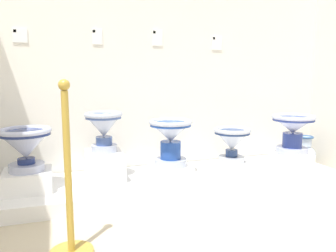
{
  "coord_description": "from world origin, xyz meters",
  "views": [
    {
      "loc": [
        0.87,
        -0.79,
        1.04
      ],
      "look_at": [
        1.81,
        2.06,
        0.58
      ],
      "focal_mm": 36.24,
      "sensor_mm": 36.0,
      "label": 1
    }
  ],
  "objects_px": {
    "info_placard_second": "(97,36)",
    "plinth_block_squat_floral": "(28,181)",
    "antique_toilet_squat_floral": "(25,144)",
    "antique_toilet_pale_glazed": "(171,136)",
    "antique_toilet_slender_white": "(104,126)",
    "plinth_block_pale_glazed": "(171,170)",
    "antique_toilet_leftmost": "(293,128)",
    "plinth_block_leftmost": "(291,159)",
    "info_placard_first": "(20,35)",
    "info_placard_fourth": "(217,43)",
    "plinth_block_broad_patterned": "(231,165)",
    "antique_toilet_broad_patterned": "(232,140)",
    "plinth_block_slender_white": "(105,165)",
    "decorative_vase_companion": "(305,153)",
    "info_placard_third": "(157,37)",
    "stanchion_post_near_left": "(69,205)"
  },
  "relations": [
    {
      "from": "plinth_block_leftmost",
      "to": "info_placard_fourth",
      "type": "relative_size",
      "value": 2.3
    },
    {
      "from": "antique_toilet_leftmost",
      "to": "info_placard_third",
      "type": "relative_size",
      "value": 2.64
    },
    {
      "from": "antique_toilet_slender_white",
      "to": "info_placard_fourth",
      "type": "xyz_separation_m",
      "value": [
        1.24,
        0.33,
        0.77
      ]
    },
    {
      "from": "antique_toilet_squat_floral",
      "to": "plinth_block_pale_glazed",
      "type": "xyz_separation_m",
      "value": [
        1.22,
        0.04,
        -0.34
      ]
    },
    {
      "from": "plinth_block_slender_white",
      "to": "plinth_block_broad_patterned",
      "type": "relative_size",
      "value": 1.21
    },
    {
      "from": "antique_toilet_pale_glazed",
      "to": "plinth_block_broad_patterned",
      "type": "distance_m",
      "value": 0.75
    },
    {
      "from": "plinth_block_squat_floral",
      "to": "decorative_vase_companion",
      "type": "distance_m",
      "value": 2.92
    },
    {
      "from": "plinth_block_broad_patterned",
      "to": "antique_toilet_leftmost",
      "type": "distance_m",
      "value": 0.73
    },
    {
      "from": "plinth_block_pale_glazed",
      "to": "stanchion_post_near_left",
      "type": "bearing_deg",
      "value": -134.58
    },
    {
      "from": "antique_toilet_slender_white",
      "to": "antique_toilet_broad_patterned",
      "type": "bearing_deg",
      "value": -0.48
    },
    {
      "from": "antique_toilet_squat_floral",
      "to": "plinth_block_leftmost",
      "type": "distance_m",
      "value": 2.52
    },
    {
      "from": "plinth_block_squat_floral",
      "to": "decorative_vase_companion",
      "type": "xyz_separation_m",
      "value": [
        2.91,
        0.26,
        -0.04
      ]
    },
    {
      "from": "info_placard_first",
      "to": "info_placard_second",
      "type": "relative_size",
      "value": 0.83
    },
    {
      "from": "plinth_block_squat_floral",
      "to": "antique_toilet_leftmost",
      "type": "distance_m",
      "value": 2.51
    },
    {
      "from": "antique_toilet_squat_floral",
      "to": "info_placard_fourth",
      "type": "distance_m",
      "value": 2.1
    },
    {
      "from": "antique_toilet_pale_glazed",
      "to": "info_placard_first",
      "type": "distance_m",
      "value": 1.58
    },
    {
      "from": "antique_toilet_pale_glazed",
      "to": "decorative_vase_companion",
      "type": "xyz_separation_m",
      "value": [
        1.7,
        0.22,
        -0.33
      ]
    },
    {
      "from": "antique_toilet_pale_glazed",
      "to": "plinth_block_squat_floral",
      "type": "bearing_deg",
      "value": -178.12
    },
    {
      "from": "plinth_block_squat_floral",
      "to": "plinth_block_leftmost",
      "type": "bearing_deg",
      "value": -0.61
    },
    {
      "from": "plinth_block_broad_patterned",
      "to": "antique_toilet_broad_patterned",
      "type": "relative_size",
      "value": 0.9
    },
    {
      "from": "info_placard_second",
      "to": "plinth_block_squat_floral",
      "type": "bearing_deg",
      "value": -144.97
    },
    {
      "from": "antique_toilet_broad_patterned",
      "to": "info_placard_fourth",
      "type": "relative_size",
      "value": 2.48
    },
    {
      "from": "info_placard_first",
      "to": "info_placard_fourth",
      "type": "bearing_deg",
      "value": 0.0
    },
    {
      "from": "plinth_block_squat_floral",
      "to": "plinth_block_leftmost",
      "type": "xyz_separation_m",
      "value": [
        2.5,
        -0.03,
        -0.02
      ]
    },
    {
      "from": "info_placard_fourth",
      "to": "stanchion_post_near_left",
      "type": "distance_m",
      "value": 2.33
    },
    {
      "from": "plinth_block_leftmost",
      "to": "stanchion_post_near_left",
      "type": "distance_m",
      "value": 2.38
    },
    {
      "from": "plinth_block_leftmost",
      "to": "info_placard_third",
      "type": "xyz_separation_m",
      "value": [
        -1.28,
        0.47,
        1.22
      ]
    },
    {
      "from": "plinth_block_pale_glazed",
      "to": "antique_toilet_leftmost",
      "type": "relative_size",
      "value": 0.83
    },
    {
      "from": "plinth_block_slender_white",
      "to": "plinth_block_broad_patterned",
      "type": "height_order",
      "value": "plinth_block_slender_white"
    },
    {
      "from": "info_placard_first",
      "to": "plinth_block_slender_white",
      "type": "bearing_deg",
      "value": -26.96
    },
    {
      "from": "plinth_block_squat_floral",
      "to": "antique_toilet_squat_floral",
      "type": "distance_m",
      "value": 0.3
    },
    {
      "from": "plinth_block_leftmost",
      "to": "decorative_vase_companion",
      "type": "bearing_deg",
      "value": 34.43
    },
    {
      "from": "antique_toilet_slender_white",
      "to": "plinth_block_pale_glazed",
      "type": "height_order",
      "value": "antique_toilet_slender_white"
    },
    {
      "from": "plinth_block_squat_floral",
      "to": "antique_toilet_squat_floral",
      "type": "height_order",
      "value": "antique_toilet_squat_floral"
    },
    {
      "from": "plinth_block_squat_floral",
      "to": "antique_toilet_slender_white",
      "type": "bearing_deg",
      "value": 10.25
    },
    {
      "from": "antique_toilet_broad_patterned",
      "to": "info_placard_second",
      "type": "bearing_deg",
      "value": 164.6
    },
    {
      "from": "plinth_block_pale_glazed",
      "to": "info_placard_third",
      "type": "distance_m",
      "value": 1.3
    },
    {
      "from": "antique_toilet_leftmost",
      "to": "info_placard_third",
      "type": "bearing_deg",
      "value": 159.7
    },
    {
      "from": "plinth_block_squat_floral",
      "to": "plinth_block_pale_glazed",
      "type": "bearing_deg",
      "value": 1.88
    },
    {
      "from": "info_placard_second",
      "to": "info_placard_fourth",
      "type": "distance_m",
      "value": 1.23
    },
    {
      "from": "antique_toilet_pale_glazed",
      "to": "antique_toilet_broad_patterned",
      "type": "bearing_deg",
      "value": 5.43
    },
    {
      "from": "info_placard_third",
      "to": "plinth_block_leftmost",
      "type": "bearing_deg",
      "value": -20.3
    },
    {
      "from": "info_placard_third",
      "to": "plinth_block_slender_white",
      "type": "bearing_deg",
      "value": -150.63
    },
    {
      "from": "plinth_block_slender_white",
      "to": "stanchion_post_near_left",
      "type": "distance_m",
      "value": 1.07
    },
    {
      "from": "antique_toilet_pale_glazed",
      "to": "info_placard_fourth",
      "type": "xyz_separation_m",
      "value": [
        0.65,
        0.41,
        0.88
      ]
    },
    {
      "from": "antique_toilet_broad_patterned",
      "to": "antique_toilet_squat_floral",
      "type": "bearing_deg",
      "value": -176.86
    },
    {
      "from": "antique_toilet_pale_glazed",
      "to": "antique_toilet_leftmost",
      "type": "bearing_deg",
      "value": -2.97
    },
    {
      "from": "antique_toilet_squat_floral",
      "to": "antique_toilet_pale_glazed",
      "type": "distance_m",
      "value": 1.22
    },
    {
      "from": "plinth_block_broad_patterned",
      "to": "plinth_block_leftmost",
      "type": "distance_m",
      "value": 0.63
    },
    {
      "from": "plinth_block_broad_patterned",
      "to": "plinth_block_leftmost",
      "type": "xyz_separation_m",
      "value": [
        0.61,
        -0.13,
        0.04
      ]
    }
  ]
}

